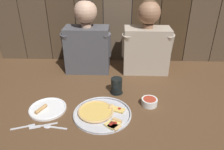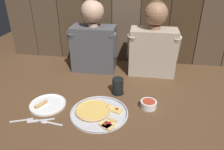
% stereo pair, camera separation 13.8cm
% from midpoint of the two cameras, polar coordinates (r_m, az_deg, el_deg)
% --- Properties ---
extents(ground_plane, '(3.20, 3.20, 0.00)m').
position_cam_midpoint_polar(ground_plane, '(1.39, -2.10, -8.60)').
color(ground_plane, brown).
extents(pizza_tray, '(0.35, 0.35, 0.03)m').
position_cam_midpoint_polar(pizza_tray, '(1.33, -6.01, -10.03)').
color(pizza_tray, silver).
rests_on(pizza_tray, ground).
extents(dinner_plate, '(0.23, 0.23, 0.03)m').
position_cam_midpoint_polar(dinner_plate, '(1.44, -19.32, -8.43)').
color(dinner_plate, white).
rests_on(dinner_plate, ground).
extents(drinking_glass, '(0.09, 0.09, 0.11)m').
position_cam_midpoint_polar(drinking_glass, '(1.51, -1.41, -2.93)').
color(drinking_glass, black).
rests_on(drinking_glass, ground).
extents(dipping_bowl, '(0.10, 0.10, 0.04)m').
position_cam_midpoint_polar(dipping_bowl, '(1.41, 7.06, -7.06)').
color(dipping_bowl, white).
rests_on(dipping_bowl, ground).
extents(table_fork, '(0.13, 0.06, 0.01)m').
position_cam_midpoint_polar(table_fork, '(1.36, -24.94, -12.35)').
color(table_fork, silver).
rests_on(table_fork, ground).
extents(table_knife, '(0.15, 0.07, 0.01)m').
position_cam_midpoint_polar(table_knife, '(1.33, -20.58, -12.41)').
color(table_knife, silver).
rests_on(table_knife, ground).
extents(table_spoon, '(0.14, 0.04, 0.01)m').
position_cam_midpoint_polar(table_spoon, '(1.31, -18.80, -12.83)').
color(table_spoon, silver).
rests_on(table_spoon, ground).
extents(diner_left, '(0.39, 0.20, 0.59)m').
position_cam_midpoint_polar(diner_left, '(1.77, -8.86, 9.22)').
color(diner_left, '#4C4C51').
rests_on(diner_left, ground).
extents(diner_right, '(0.40, 0.20, 0.58)m').
position_cam_midpoint_polar(diner_right, '(1.75, 6.94, 8.91)').
color(diner_right, '#B2A38E').
rests_on(diner_right, ground).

